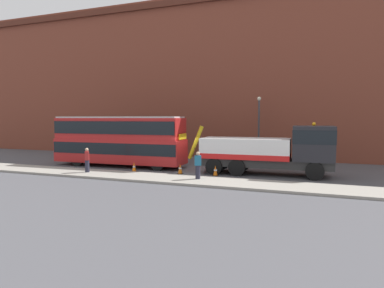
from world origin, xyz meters
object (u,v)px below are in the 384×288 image
object	(u,v)px
traffic_cone_midway	(180,169)
street_lamp	(259,123)
traffic_cone_near_bus	(134,167)
double_decker_bus	(119,139)
pedestrian_bystander	(198,166)
traffic_cone_near_truck	(215,171)
recovery_tow_truck	(271,150)
pedestrian_onlooker	(87,160)

from	to	relation	value
traffic_cone_midway	street_lamp	xyz separation A→B (m)	(4.18, 8.36, 3.13)
traffic_cone_near_bus	street_lamp	distance (m)	12.05
double_decker_bus	pedestrian_bystander	world-z (taller)	double_decker_bus
traffic_cone_near_truck	pedestrian_bystander	bearing A→B (deg)	-102.75
traffic_cone_near_bus	traffic_cone_near_truck	distance (m)	6.07
traffic_cone_near_bus	traffic_cone_midway	xyz separation A→B (m)	(3.49, 0.39, 0.00)
recovery_tow_truck	pedestrian_bystander	bearing A→B (deg)	-137.64
pedestrian_bystander	traffic_cone_midway	world-z (taller)	pedestrian_bystander
pedestrian_onlooker	traffic_cone_midway	distance (m)	6.56
double_decker_bus	traffic_cone_near_bus	world-z (taller)	double_decker_bus
pedestrian_bystander	street_lamp	xyz separation A→B (m)	(2.12, 10.48, 2.49)
traffic_cone_near_bus	traffic_cone_near_truck	bearing A→B (deg)	4.56
traffic_cone_near_truck	recovery_tow_truck	bearing A→B (deg)	25.18
pedestrian_onlooker	traffic_cone_near_bus	xyz separation A→B (m)	(2.60, 1.98, -0.64)
traffic_cone_near_truck	street_lamp	xyz separation A→B (m)	(1.62, 8.27, 3.13)
double_decker_bus	traffic_cone_near_truck	distance (m)	8.98
pedestrian_bystander	pedestrian_onlooker	bearing A→B (deg)	66.81
recovery_tow_truck	traffic_cone_near_truck	size ratio (longest dim) A/B	14.13
traffic_cone_near_bus	pedestrian_bystander	bearing A→B (deg)	-17.31
traffic_cone_midway	traffic_cone_near_truck	xyz separation A→B (m)	(2.56, 0.09, 0.00)
traffic_cone_near_bus	traffic_cone_midway	bearing A→B (deg)	6.39
traffic_cone_near_bus	pedestrian_onlooker	bearing A→B (deg)	-142.64
traffic_cone_midway	traffic_cone_near_truck	distance (m)	2.56
traffic_cone_midway	double_decker_bus	bearing A→B (deg)	164.04
traffic_cone_near_bus	double_decker_bus	bearing A→B (deg)	140.52
pedestrian_onlooker	pedestrian_bystander	xyz separation A→B (m)	(8.15, 0.25, 0.00)
pedestrian_onlooker	traffic_cone_near_bus	world-z (taller)	pedestrian_onlooker
street_lamp	traffic_cone_near_truck	bearing A→B (deg)	-101.07
double_decker_bus	pedestrian_bystander	size ratio (longest dim) A/B	6.49
recovery_tow_truck	traffic_cone_near_truck	xyz separation A→B (m)	(-3.52, -1.66, -1.42)
recovery_tow_truck	double_decker_bus	distance (m)	12.16
pedestrian_onlooker	street_lamp	bearing A→B (deg)	13.39
recovery_tow_truck	double_decker_bus	size ratio (longest dim) A/B	0.92
recovery_tow_truck	traffic_cone_near_bus	xyz separation A→B (m)	(-9.57, -2.14, -1.42)
double_decker_bus	street_lamp	distance (m)	12.27
pedestrian_bystander	street_lamp	world-z (taller)	street_lamp
recovery_tow_truck	traffic_cone_near_bus	distance (m)	9.91
pedestrian_onlooker	traffic_cone_near_bus	bearing A→B (deg)	4.46
traffic_cone_near_truck	street_lamp	distance (m)	8.99
pedestrian_bystander	double_decker_bus	bearing A→B (deg)	39.65
pedestrian_onlooker	recovery_tow_truck	bearing A→B (deg)	-14.19
double_decker_bus	traffic_cone_near_bus	xyz separation A→B (m)	(2.58, -2.13, -1.89)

